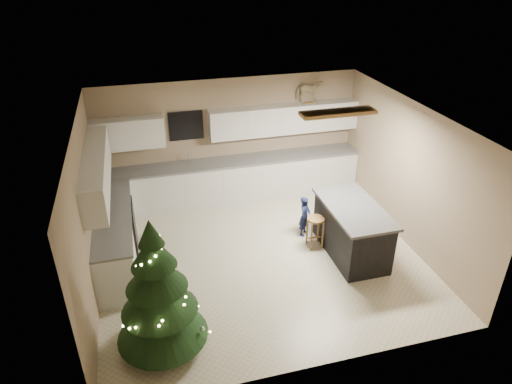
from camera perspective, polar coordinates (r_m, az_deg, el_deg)
ground_plane at (r=8.24m, az=0.64°, el=-8.17°), size 5.50×5.50×0.00m
room_shell at (r=7.34m, az=0.88°, el=2.89°), size 5.52×5.02×2.61m
cabinetry at (r=9.07m, az=-7.71°, el=0.89°), size 5.50×3.20×2.00m
island at (r=8.28m, az=11.87°, el=-4.66°), size 0.90×1.70×0.95m
bar_stool at (r=8.36m, az=7.45°, el=-4.13°), size 0.31×0.31×0.60m
christmas_tree at (r=6.28m, az=-12.08°, el=-12.80°), size 1.28×1.24×2.05m
toddler at (r=8.69m, az=6.11°, el=-3.01°), size 0.34×0.35×0.81m
rocking_horse at (r=9.73m, az=6.67°, el=12.42°), size 0.62×0.43×0.50m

